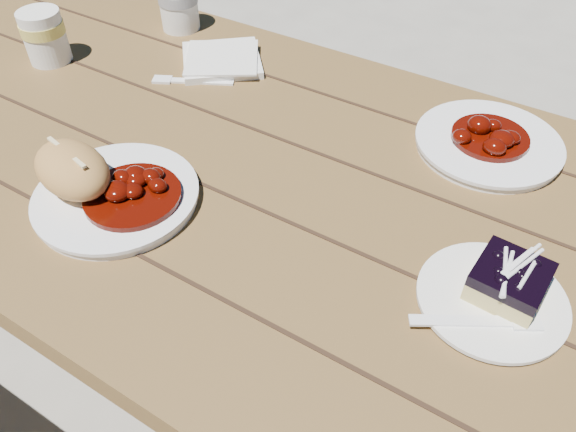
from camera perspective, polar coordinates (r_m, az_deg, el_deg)
The scene contains 14 objects.
ground at distance 1.52m, azimuth -5.66°, elevation -15.96°, with size 60.00×60.00×0.00m, color gray.
picnic_table at distance 1.05m, azimuth -7.87°, elevation 0.22°, with size 2.00×1.55×0.75m.
main_plate at distance 0.86m, azimuth -17.00°, elevation 1.81°, with size 0.24×0.24×0.02m, color white.
goulash_stew at distance 0.83m, azimuth -15.71°, elevation 2.77°, with size 0.14×0.14×0.04m, color #4C0902, non-canonical shape.
bread_roll at distance 0.86m, azimuth -21.07°, elevation 4.43°, with size 0.14×0.09×0.07m, color #BC8848.
dessert_plate at distance 0.74m, azimuth 19.96°, elevation -8.03°, with size 0.18×0.18×0.01m, color white.
blueberry_cake at distance 0.73m, azimuth 21.56°, elevation -6.15°, with size 0.09×0.09×0.05m.
fork_dessert at distance 0.70m, azimuth 17.26°, elevation -10.13°, with size 0.03×0.16×0.01m, color white, non-canonical shape.
coffee_cup at distance 1.30m, azimuth -11.04°, elevation 20.25°, with size 0.08×0.08×0.10m, color white.
napkin_stack at distance 1.17m, azimuth -6.75°, elevation 15.46°, with size 0.15×0.15×0.01m, color white.
fork_table at distance 1.11m, azimuth -8.83°, elevation 13.37°, with size 0.03×0.16×0.01m, color white, non-canonical shape.
second_plate at distance 0.98m, azimuth 19.65°, elevation 6.91°, with size 0.23×0.23×0.02m, color white.
second_stew at distance 0.96m, azimuth 20.06°, elevation 8.27°, with size 0.12×0.12×0.04m, color #4C0902, non-canonical shape.
second_cup at distance 1.24m, azimuth -23.48°, elevation 16.38°, with size 0.08×0.08×0.10m, color white.
Camera 1 is at (0.52, -0.56, 1.31)m, focal length 35.00 mm.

